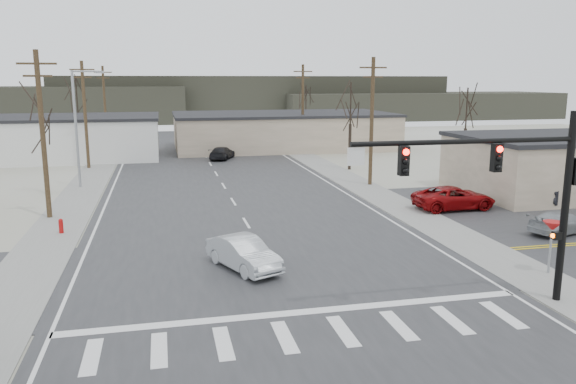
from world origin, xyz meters
The scene contains 31 objects.
ground centered at (0.00, 0.00, 0.00)m, with size 140.00×140.00×0.00m, color silver.
main_road centered at (0.00, 15.00, 0.02)m, with size 18.00×110.00×0.05m, color #2A2A2D.
cross_road centered at (0.00, 0.00, 0.02)m, with size 90.00×10.00×0.04m, color #2A2A2D.
parking_lot centered at (20.00, 6.00, 0.02)m, with size 18.00×20.00×0.03m, color #2A2A2D.
sidewalk_left centered at (-10.60, 20.00, 0.03)m, with size 3.00×90.00×0.06m, color gray.
sidewalk_right centered at (10.60, 20.00, 0.03)m, with size 3.00×90.00×0.06m, color gray.
traffic_signal_mast centered at (7.89, -6.20, 4.67)m, with size 8.95×0.43×7.20m.
fire_hydrant centered at (-10.20, 8.00, 0.45)m, with size 0.24×0.24×0.87m.
yield_sign centered at (11.50, -3.50, 2.07)m, with size 0.80×0.80×2.35m.
building_left_far centered at (-16.00, 40.00, 2.26)m, with size 22.30×12.30×4.50m.
building_right_far centered at (10.00, 44.00, 2.15)m, with size 26.30×14.30×4.30m.
building_lot centered at (24.00, 12.00, 2.16)m, with size 14.30×10.30×4.30m.
upole_left_b centered at (-11.50, 12.00, 5.22)m, with size 2.20×0.30×10.00m.
upole_left_c centered at (-11.50, 32.00, 5.22)m, with size 2.20×0.30×10.00m.
upole_left_d centered at (-11.50, 52.00, 5.22)m, with size 2.20×0.30×10.00m.
upole_right_a centered at (11.50, 18.00, 5.22)m, with size 2.20×0.30×10.00m.
upole_right_b centered at (11.50, 40.00, 5.22)m, with size 2.20×0.30×10.00m.
streetlight_main centered at (-10.80, 22.00, 5.09)m, with size 2.40×0.25×9.00m.
tree_left_near centered at (-13.00, 20.00, 5.23)m, with size 3.30×3.30×7.35m.
tree_right_mid centered at (12.50, 26.00, 5.93)m, with size 3.74×3.74×8.33m.
tree_left_far centered at (-14.00, 46.00, 6.28)m, with size 3.96×3.96×8.82m.
tree_right_far centered at (15.00, 52.00, 5.58)m, with size 3.52×3.52×7.84m.
tree_lot centered at (22.00, 22.00, 5.58)m, with size 3.52×3.52×7.84m.
hill_center centered at (15.00, 96.00, 4.50)m, with size 80.00×18.00×9.00m, color #333026.
hill_right centered at (50.00, 90.00, 2.75)m, with size 60.00×18.00×5.50m, color #333026.
sedan_crossing centered at (-1.32, 0.00, 0.76)m, with size 1.50×4.31×1.42m, color #A8ADB2.
car_far_a centered at (1.53, 35.21, 0.70)m, with size 1.84×4.53×1.32m, color black.
car_far_b centered at (0.02, 59.21, 0.69)m, with size 1.53×3.80×1.29m, color black.
car_parked_red centered at (13.69, 8.64, 0.77)m, with size 2.46×5.33×1.48m, color maroon.
car_parked_dark_b centered at (22.09, 8.29, 0.86)m, with size 1.75×5.01×1.65m, color black.
car_parked_silver centered at (16.49, 2.01, 0.64)m, with size 1.69×4.16×1.21m, color gray.
Camera 1 is at (-4.65, -23.62, 8.29)m, focal length 35.00 mm.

